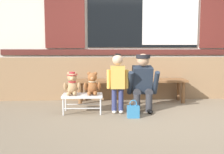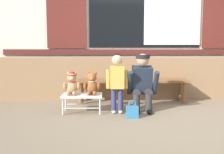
{
  "view_description": "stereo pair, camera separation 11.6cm",
  "coord_description": "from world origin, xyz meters",
  "views": [
    {
      "loc": [
        -0.98,
        -3.83,
        1.05
      ],
      "look_at": [
        -0.75,
        0.55,
        0.55
      ],
      "focal_mm": 41.6,
      "sensor_mm": 36.0,
      "label": 1
    },
    {
      "loc": [
        -0.87,
        -3.83,
        1.05
      ],
      "look_at": [
        -0.75,
        0.55,
        0.55
      ],
      "focal_mm": 41.6,
      "sensor_mm": 36.0,
      "label": 2
    }
  ],
  "objects": [
    {
      "name": "teddy_bear_with_hat",
      "position": [
        -1.4,
        0.3,
        0.47
      ],
      "size": [
        0.28,
        0.27,
        0.36
      ],
      "color": "tan",
      "rests_on": "small_display_bench"
    },
    {
      "name": "ground_plane",
      "position": [
        0.0,
        0.0,
        0.0
      ],
      "size": [
        60.0,
        60.0,
        0.0
      ],
      "primitive_type": "plane",
      "color": "#84725B"
    },
    {
      "name": "teddy_bear_plain",
      "position": [
        -1.08,
        0.3,
        0.46
      ],
      "size": [
        0.28,
        0.26,
        0.36
      ],
      "color": "#93562D",
      "rests_on": "small_display_bench"
    },
    {
      "name": "child_standing",
      "position": [
        -0.67,
        0.25,
        0.59
      ],
      "size": [
        0.35,
        0.18,
        0.96
      ],
      "color": "navy",
      "rests_on": "ground"
    },
    {
      "name": "brick_low_wall",
      "position": [
        0.0,
        1.43,
        0.42
      ],
      "size": [
        6.5,
        0.25,
        0.85
      ],
      "primitive_type": "cube",
      "color": "#997551",
      "rests_on": "ground"
    },
    {
      "name": "adult_crouching",
      "position": [
        -0.25,
        0.37,
        0.48
      ],
      "size": [
        0.5,
        0.49,
        0.95
      ],
      "color": "#333338",
      "rests_on": "ground"
    },
    {
      "name": "small_display_bench",
      "position": [
        -1.24,
        0.3,
        0.27
      ],
      "size": [
        0.64,
        0.36,
        0.3
      ],
      "color": "silver",
      "rests_on": "ground"
    },
    {
      "name": "shop_facade",
      "position": [
        0.0,
        1.94,
        1.71
      ],
      "size": [
        6.63,
        0.26,
        3.4
      ],
      "color": "silver",
      "rests_on": "ground"
    },
    {
      "name": "handbag_on_ground",
      "position": [
        -0.46,
        -0.04,
        0.1
      ],
      "size": [
        0.18,
        0.11,
        0.27
      ],
      "color": "teal",
      "rests_on": "ground"
    },
    {
      "name": "wooden_bench_long",
      "position": [
        -0.35,
        1.06,
        0.37
      ],
      "size": [
        2.1,
        0.4,
        0.44
      ],
      "color": "brown",
      "rests_on": "ground"
    }
  ]
}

